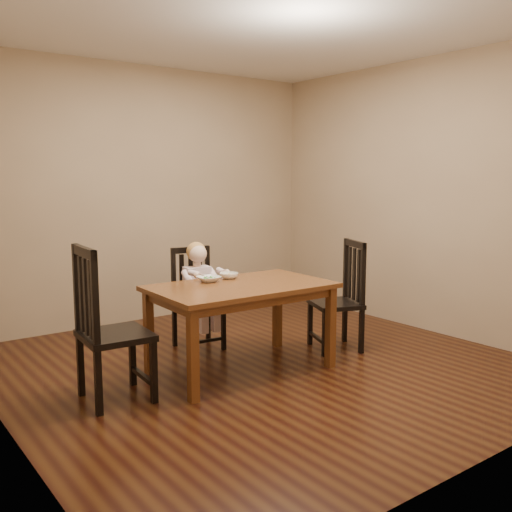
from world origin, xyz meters
TOP-DOWN VIEW (x-y plane):
  - room at (0.00, 0.00)m, footprint 4.01×4.01m
  - dining_table at (-0.21, 0.01)m, footprint 1.43×0.88m
  - chair_child at (-0.17, 0.77)m, footprint 0.43×0.42m
  - chair_left at (-1.31, 0.04)m, footprint 0.48×0.50m
  - chair_right at (0.85, -0.05)m, footprint 0.53×0.54m
  - toddler at (-0.17, 0.73)m, footprint 0.35×0.42m
  - bowl_peas at (-0.35, 0.26)m, footprint 0.18×0.18m
  - bowl_veg at (-0.14, 0.28)m, footprint 0.21×0.21m
  - fork at (-0.39, 0.24)m, footprint 0.10×0.08m

SIDE VIEW (x-z plane):
  - chair_child at x=-0.17m, z-range -0.02..0.89m
  - chair_right at x=0.85m, z-range -0.02..0.96m
  - chair_left at x=-1.31m, z-range -0.02..1.07m
  - toddler at x=-0.17m, z-range 0.31..0.84m
  - dining_table at x=-0.21m, z-range 0.27..0.97m
  - bowl_peas at x=-0.35m, z-range 0.70..0.75m
  - bowl_veg at x=-0.14m, z-range 0.70..0.75m
  - fork at x=-0.39m, z-range 0.72..0.77m
  - room at x=0.00m, z-range 0.00..2.71m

